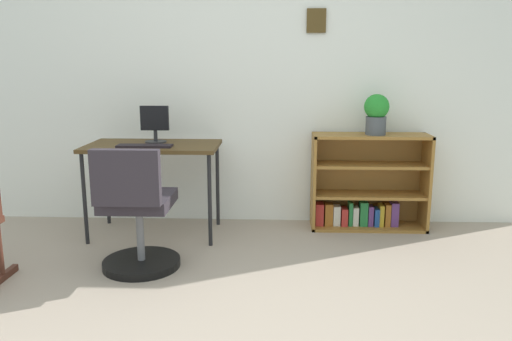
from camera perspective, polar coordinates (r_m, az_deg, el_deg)
wall_back at (r=4.31m, az=-3.25°, el=9.41°), size 5.20×0.12×2.30m
desk at (r=4.01m, az=-11.63°, el=2.10°), size 1.03×0.59×0.73m
monitor at (r=4.06m, az=-11.44°, el=5.14°), size 0.22×0.17×0.29m
keyboard at (r=3.87m, az=-12.55°, el=2.75°), size 0.41×0.12×0.02m
office_chair at (r=3.37m, az=-13.42°, el=-5.28°), size 0.52×0.55×0.85m
bookshelf_low at (r=4.28m, az=12.44°, el=-1.75°), size 0.94×0.30×0.79m
potted_plant_on_shelf at (r=4.13m, az=13.54°, el=6.40°), size 0.20×0.20×0.33m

